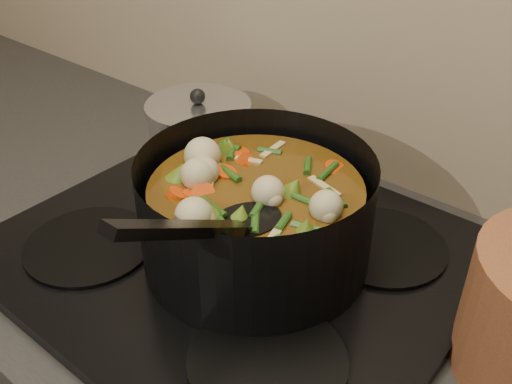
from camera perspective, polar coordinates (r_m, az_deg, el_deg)
The scene contains 3 objects.
stovetop at distance 0.81m, azimuth -2.04°, elevation -5.99°, with size 0.62×0.54×0.03m.
stockpot at distance 0.75m, azimuth -0.01°, elevation -2.28°, with size 0.35×0.44×0.22m.
saucepan at distance 0.97m, azimuth -5.63°, elevation 5.66°, with size 0.17×0.17×0.14m.
Camera 1 is at (0.42, 1.46, 1.44)m, focal length 40.00 mm.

